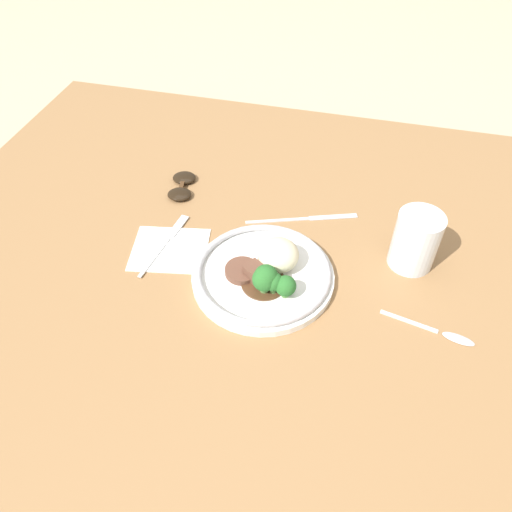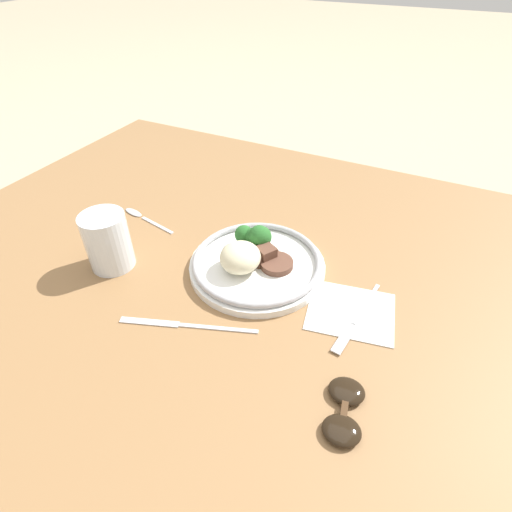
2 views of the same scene
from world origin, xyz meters
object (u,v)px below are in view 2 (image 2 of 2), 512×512
(fork, at_px, (354,323))
(knife, at_px, (183,325))
(sunglasses, at_px, (344,410))
(juice_glass, at_px, (108,243))
(plate, at_px, (255,259))
(spoon, at_px, (139,215))

(fork, xyz_separation_m, knife, (0.25, 0.12, -0.00))
(knife, xyz_separation_m, sunglasses, (-0.28, 0.03, 0.01))
(knife, bearing_deg, juice_glass, -38.57)
(juice_glass, distance_m, knife, 0.22)
(fork, height_order, knife, fork)
(fork, distance_m, knife, 0.28)
(plate, distance_m, sunglasses, 0.32)
(spoon, distance_m, sunglasses, 0.60)
(knife, distance_m, sunglasses, 0.28)
(plate, bearing_deg, sunglasses, 138.07)
(fork, distance_m, spoon, 0.53)
(plate, bearing_deg, spoon, -8.11)
(plate, relative_size, fork, 1.42)
(spoon, bearing_deg, plate, -176.18)
(sunglasses, bearing_deg, plate, -51.80)
(knife, relative_size, sunglasses, 2.00)
(knife, bearing_deg, spoon, -59.31)
(plate, height_order, sunglasses, plate)
(plate, relative_size, juice_glass, 2.31)
(spoon, bearing_deg, fork, -178.94)
(plate, height_order, spoon, plate)
(plate, relative_size, spoon, 1.65)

